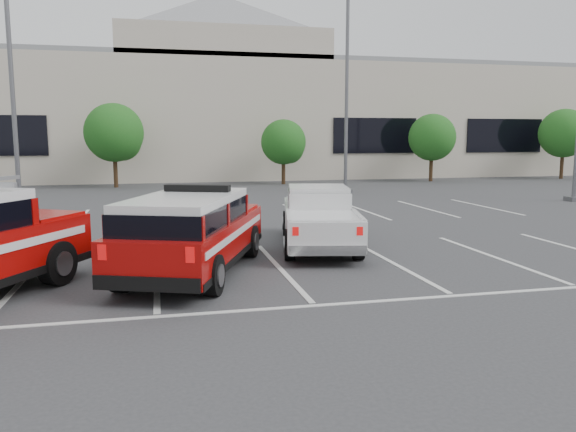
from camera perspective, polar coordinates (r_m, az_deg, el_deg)
name	(u,v)px	position (r m, az deg, el deg)	size (l,w,h in m)	color
ground	(280,269)	(12.65, -0.80, -5.40)	(120.00, 120.00, 0.00)	#353537
stall_markings	(249,235)	(16.98, -4.03, -1.91)	(23.00, 15.00, 0.01)	silver
convention_building	(193,113)	(44.01, -9.58, 10.29)	(60.00, 16.99, 13.20)	beige
tree_mid_left	(116,135)	(34.14, -17.10, 7.90)	(3.37, 3.37, 4.85)	#3F2B19
tree_mid_right	(285,144)	(34.93, -0.34, 7.36)	(2.77, 2.77, 3.99)	#3F2B19
tree_right	(433,139)	(38.39, 14.51, 7.58)	(3.07, 3.07, 4.42)	#3F2B19
tree_far_right	(564,135)	(43.91, 26.28, 7.39)	(3.37, 3.37, 4.85)	#3F2B19
light_pole_left	(12,78)	(24.72, -26.28, 12.47)	(0.90, 0.60, 10.24)	#59595E
light_pole_mid	(347,93)	(29.70, 5.98, 12.37)	(0.90, 0.60, 10.24)	#59595E
fire_chief_suv	(192,238)	(12.27, -9.69, -2.24)	(3.76, 5.73, 1.89)	#9A0907
white_pickup	(319,223)	(15.15, 3.16, -0.71)	(2.83, 5.45, 1.59)	silver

